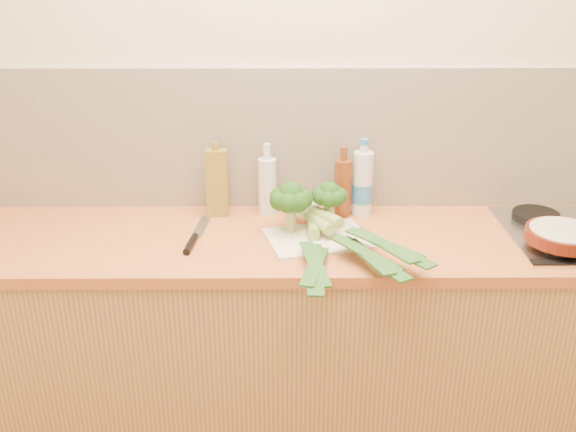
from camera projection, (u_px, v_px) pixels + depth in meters
name	position (u px, v px, depth m)	size (l,w,h in m)	color
room_shell	(301.00, 140.00, 2.43)	(3.50, 3.50, 3.50)	beige
counter	(301.00, 343.00, 2.45)	(3.20, 0.62, 0.90)	tan
chopping_board	(318.00, 238.00, 2.24)	(0.34, 0.25, 0.01)	silver
broccoli_left	(291.00, 199.00, 2.24)	(0.15, 0.16, 0.19)	#91A460
broccoli_right	(329.00, 196.00, 2.28)	(0.13, 0.13, 0.17)	#91A460
leek_front	(314.00, 233.00, 2.21)	(0.11, 0.71, 0.04)	white
leek_mid	(331.00, 230.00, 2.19)	(0.36, 0.61, 0.04)	white
leek_back	(340.00, 223.00, 2.20)	(0.44, 0.57, 0.04)	white
chefs_knife	(193.00, 240.00, 2.22)	(0.06, 0.33, 0.02)	silver
skillet	(564.00, 235.00, 2.13)	(0.36, 0.25, 0.04)	#511A0D
oil_tin	(217.00, 182.00, 2.40)	(0.08, 0.05, 0.29)	olive
glass_bottle	(267.00, 185.00, 2.42)	(0.07, 0.07, 0.28)	silver
amber_bottle	(343.00, 187.00, 2.40)	(0.06, 0.06, 0.27)	#653013
water_bottle	(362.00, 185.00, 2.41)	(0.08, 0.08, 0.28)	silver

